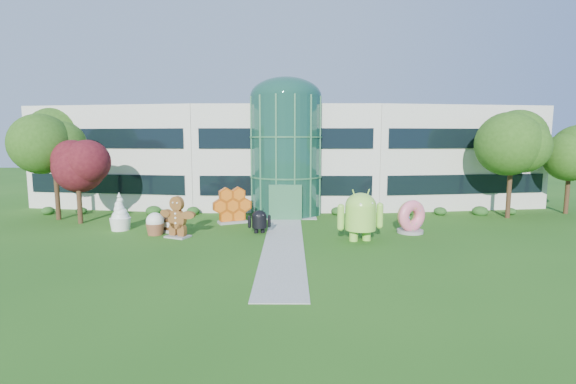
# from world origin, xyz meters

# --- Properties ---
(ground) EXTENTS (140.00, 140.00, 0.00)m
(ground) POSITION_xyz_m (0.00, 0.00, 0.00)
(ground) COLOR #215114
(ground) RESTS_ON ground
(building) EXTENTS (46.00, 15.00, 9.30)m
(building) POSITION_xyz_m (0.00, 18.00, 4.65)
(building) COLOR beige
(building) RESTS_ON ground
(atrium) EXTENTS (6.00, 6.00, 9.80)m
(atrium) POSITION_xyz_m (0.00, 12.00, 4.90)
(atrium) COLOR #194738
(atrium) RESTS_ON ground
(walkway) EXTENTS (2.40, 20.00, 0.04)m
(walkway) POSITION_xyz_m (0.00, 2.00, 0.02)
(walkway) COLOR #9E9E93
(walkway) RESTS_ON ground
(tree_red) EXTENTS (4.00, 4.00, 6.00)m
(tree_red) POSITION_xyz_m (-15.50, 7.50, 3.00)
(tree_red) COLOR #3F0C14
(tree_red) RESTS_ON ground
(trees_backdrop) EXTENTS (52.00, 8.00, 8.40)m
(trees_backdrop) POSITION_xyz_m (0.00, 13.00, 4.20)
(trees_backdrop) COLOR #254D13
(trees_backdrop) RESTS_ON ground
(android_green) EXTENTS (3.54, 2.77, 3.57)m
(android_green) POSITION_xyz_m (4.78, 2.23, 1.78)
(android_green) COLOR #8ED644
(android_green) RESTS_ON ground
(android_black) EXTENTS (1.80, 1.38, 1.85)m
(android_black) POSITION_xyz_m (-1.70, 4.32, 0.92)
(android_black) COLOR black
(android_black) RESTS_ON ground
(donut) EXTENTS (2.43, 1.91, 2.28)m
(donut) POSITION_xyz_m (8.56, 4.49, 1.14)
(donut) COLOR #F15C77
(donut) RESTS_ON ground
(gingerbread) EXTENTS (3.16, 2.22, 2.72)m
(gingerbread) POSITION_xyz_m (-6.91, 3.03, 1.36)
(gingerbread) COLOR brown
(gingerbread) RESTS_ON ground
(ice_cream_sandwich) EXTENTS (2.40, 1.57, 0.98)m
(ice_cream_sandwich) POSITION_xyz_m (-8.02, 4.71, 0.49)
(ice_cream_sandwich) COLOR black
(ice_cream_sandwich) RESTS_ON ground
(honeycomb) EXTENTS (3.33, 2.32, 2.47)m
(honeycomb) POSITION_xyz_m (-4.01, 7.72, 1.24)
(honeycomb) COLOR orange
(honeycomb) RESTS_ON ground
(froyo) EXTENTS (1.91, 1.91, 2.62)m
(froyo) POSITION_xyz_m (-11.51, 5.17, 1.31)
(froyo) COLOR white
(froyo) RESTS_ON ground
(cupcake) EXTENTS (1.61, 1.61, 1.51)m
(cupcake) POSITION_xyz_m (-8.60, 3.77, 0.75)
(cupcake) COLOR white
(cupcake) RESTS_ON ground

